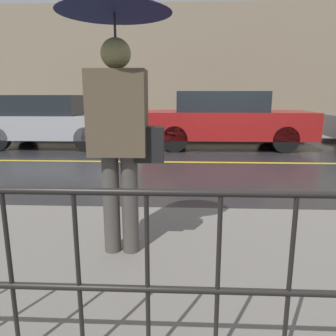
% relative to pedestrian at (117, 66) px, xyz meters
% --- Properties ---
extents(ground_plane, '(80.00, 80.00, 0.00)m').
position_rel_pedestrian_xyz_m(ground_plane, '(1.60, 4.65, -1.73)').
color(ground_plane, '#262628').
extents(sidewalk_near, '(28.00, 2.68, 0.12)m').
position_rel_pedestrian_xyz_m(sidewalk_near, '(1.60, -0.15, -1.67)').
color(sidewalk_near, slate).
rests_on(sidewalk_near, ground_plane).
extents(sidewalk_far, '(28.00, 1.68, 0.12)m').
position_rel_pedestrian_xyz_m(sidewalk_far, '(1.60, 8.96, -1.67)').
color(sidewalk_far, slate).
rests_on(sidewalk_far, ground_plane).
extents(lane_marking, '(25.20, 0.12, 0.01)m').
position_rel_pedestrian_xyz_m(lane_marking, '(1.60, 4.65, -1.73)').
color(lane_marking, gold).
rests_on(lane_marking, ground_plane).
extents(building_storefront, '(28.00, 0.30, 4.74)m').
position_rel_pedestrian_xyz_m(building_storefront, '(1.60, 9.95, 0.64)').
color(building_storefront, gray).
rests_on(building_storefront, ground_plane).
extents(pedestrian, '(0.91, 0.91, 2.22)m').
position_rel_pedestrian_xyz_m(pedestrian, '(0.00, 0.00, 0.00)').
color(pedestrian, '#4C4742').
rests_on(pedestrian, sidewalk_near).
extents(car_silver, '(4.02, 1.94, 1.51)m').
position_rel_pedestrian_xyz_m(car_silver, '(-3.39, 6.91, -0.96)').
color(car_silver, '#B2B5BA').
rests_on(car_silver, ground_plane).
extents(car_red, '(4.76, 1.90, 1.61)m').
position_rel_pedestrian_xyz_m(car_red, '(1.74, 6.91, -0.91)').
color(car_red, maroon).
rests_on(car_red, ground_plane).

